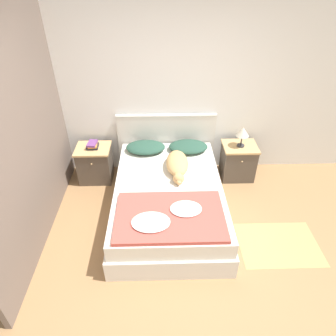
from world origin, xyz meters
TOP-DOWN VIEW (x-y plane):
  - ground_plane at (0.00, 0.00)m, footprint 16.00×16.00m
  - wall_back at (0.00, 2.13)m, footprint 9.00×0.06m
  - wall_side_left at (-1.62, 1.05)m, footprint 0.06×3.10m
  - bed at (-0.09, 1.00)m, footprint 1.40×2.06m
  - headboard at (-0.09, 2.06)m, footprint 1.48×0.06m
  - nightstand_left at (-1.17, 1.80)m, footprint 0.50×0.43m
  - nightstand_right at (1.00, 1.80)m, footprint 0.50×0.43m
  - pillow_left at (-0.40, 1.79)m, footprint 0.57×0.38m
  - pillow_right at (0.22, 1.79)m, footprint 0.57×0.38m
  - quilt at (-0.10, 0.40)m, footprint 1.19×0.78m
  - dog at (0.04, 1.32)m, footprint 0.29×0.78m
  - book_stack at (-1.17, 1.82)m, footprint 0.16×0.21m
  - table_lamp at (1.00, 1.79)m, footprint 0.19×0.19m
  - rug at (1.22, 0.42)m, footprint 0.95×0.69m

SIDE VIEW (x-z plane):
  - ground_plane at x=0.00m, z-range 0.00..0.00m
  - rug at x=1.22m, z-range 0.00..0.00m
  - bed at x=-0.09m, z-range 0.00..0.49m
  - nightstand_left at x=-1.17m, z-range 0.00..0.55m
  - nightstand_right at x=1.00m, z-range 0.00..0.55m
  - headboard at x=-0.09m, z-range 0.02..0.98m
  - quilt at x=-0.10m, z-range 0.48..0.56m
  - pillow_left at x=-0.40m, z-range 0.49..0.62m
  - pillow_right at x=0.22m, z-range 0.49..0.62m
  - dog at x=0.04m, z-range 0.49..0.67m
  - book_stack at x=-1.17m, z-range 0.55..0.63m
  - table_lamp at x=1.00m, z-range 0.63..0.93m
  - wall_back at x=0.00m, z-range 0.00..2.55m
  - wall_side_left at x=-1.62m, z-range 0.00..2.55m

